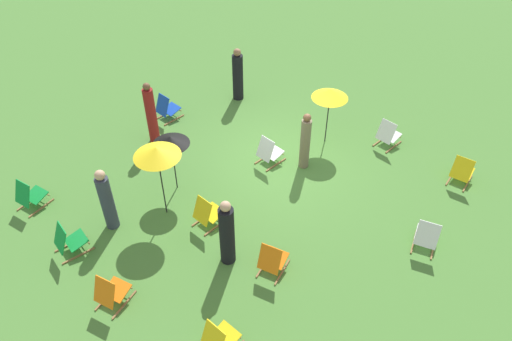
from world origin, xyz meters
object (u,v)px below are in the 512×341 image
(deckchair_8, at_px, (219,339))
(umbrella_2, at_px, (330,94))
(deckchair_2, at_px, (207,213))
(deckchair_11, at_px, (269,152))
(umbrella_0, at_px, (157,152))
(deckchair_0, at_px, (30,196))
(person_3, at_px, (238,76))
(deckchair_3, at_px, (427,236))
(person_1, at_px, (151,114))
(deckchair_6, at_px, (272,260))
(deckchair_7, at_px, (388,135))
(person_4, at_px, (107,201))
(deckchair_1, at_px, (462,171))
(person_0, at_px, (227,234))
(person_2, at_px, (305,142))
(deckchair_10, at_px, (167,108))
(deckchair_9, at_px, (111,292))
(umbrella_1, at_px, (171,140))
(deckchair_4, at_px, (69,241))

(deckchair_8, bearing_deg, umbrella_2, -70.55)
(deckchair_2, distance_m, deckchair_11, 2.73)
(deckchair_8, distance_m, umbrella_0, 4.22)
(deckchair_0, bearing_deg, deckchair_2, -155.65)
(deckchair_11, relative_size, person_3, 0.48)
(deckchair_3, bearing_deg, umbrella_2, -41.67)
(person_1, bearing_deg, deckchair_6, -105.41)
(deckchair_7, bearing_deg, umbrella_0, 70.43)
(deckchair_6, height_order, person_4, person_4)
(deckchair_7, relative_size, deckchair_11, 1.00)
(deckchair_1, bearing_deg, deckchair_3, 90.91)
(person_0, bearing_deg, deckchair_8, 133.65)
(umbrella_2, relative_size, person_0, 0.98)
(deckchair_3, height_order, person_2, person_2)
(deckchair_2, height_order, person_2, person_2)
(deckchair_7, relative_size, umbrella_0, 0.41)
(deckchair_10, xyz_separation_m, umbrella_2, (-4.40, -1.99, 1.23))
(deckchair_9, relative_size, person_2, 0.50)
(deckchair_3, height_order, deckchair_8, same)
(deckchair_10, bearing_deg, deckchair_6, 161.19)
(deckchair_6, distance_m, umbrella_1, 3.77)
(umbrella_1, bearing_deg, deckchair_9, 114.18)
(person_2, distance_m, person_3, 3.89)
(deckchair_2, distance_m, umbrella_1, 1.95)
(deckchair_0, xyz_separation_m, deckchair_8, (-6.17, 0.03, 0.00))
(umbrella_2, xyz_separation_m, person_2, (-0.12, 1.29, -0.79))
(deckchair_7, bearing_deg, deckchair_10, 34.32)
(deckchair_9, height_order, umbrella_2, umbrella_2)
(deckchair_4, relative_size, umbrella_2, 0.49)
(deckchair_0, distance_m, deckchair_7, 9.57)
(umbrella_1, bearing_deg, deckchair_2, 163.05)
(umbrella_2, bearing_deg, person_4, 69.56)
(deckchair_1, height_order, deckchair_11, same)
(deckchair_4, height_order, person_0, person_0)
(deckchair_1, xyz_separation_m, person_4, (5.91, 6.59, 0.45))
(deckchair_11, bearing_deg, umbrella_0, 82.31)
(deckchair_8, relative_size, person_4, 0.49)
(umbrella_1, xyz_separation_m, person_1, (1.94, -1.04, -0.62))
(deckchair_9, distance_m, deckchair_11, 5.56)
(deckchair_3, distance_m, person_2, 3.85)
(deckchair_11, distance_m, person_2, 1.04)
(deckchair_1, relative_size, umbrella_2, 0.48)
(deckchair_0, bearing_deg, umbrella_2, -128.42)
(umbrella_1, bearing_deg, deckchair_3, -160.71)
(deckchair_3, xyz_separation_m, person_3, (7.34, -2.23, 0.45))
(deckchair_0, bearing_deg, person_0, -166.67)
(deckchair_3, bearing_deg, deckchair_4, 24.60)
(deckchair_0, height_order, deckchair_1, same)
(deckchair_7, relative_size, person_2, 0.49)
(deckchair_4, xyz_separation_m, person_3, (1.15, -7.26, 0.45))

